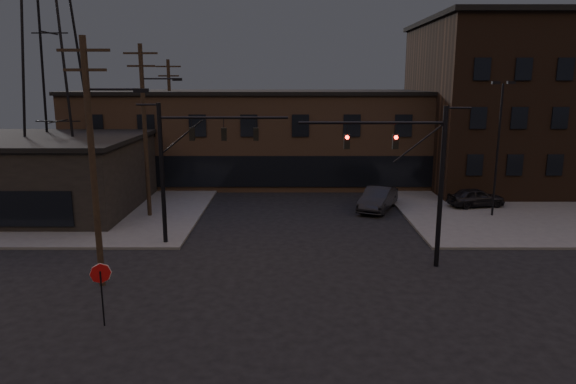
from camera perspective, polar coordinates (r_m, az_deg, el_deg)
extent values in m
plane|color=black|center=(22.06, 2.62, -12.28)|extent=(140.00, 140.00, 0.00)
cube|color=#474744|center=(48.76, 28.16, 0.03)|extent=(30.00, 30.00, 0.15)
cube|color=#474744|center=(47.89, -25.99, 0.05)|extent=(30.00, 30.00, 0.15)
cube|color=brown|center=(48.34, 1.22, 6.10)|extent=(40.00, 12.00, 8.00)
cube|color=black|center=(51.50, 26.87, 8.53)|extent=(22.00, 16.00, 14.00)
cube|color=black|center=(41.31, -27.38, 1.58)|extent=(16.00, 12.00, 5.00)
cylinder|color=black|center=(26.17, 16.63, 0.37)|extent=(0.24, 0.24, 8.00)
cylinder|color=black|center=(24.94, 9.29, 7.60)|extent=(7.00, 0.14, 0.14)
cube|color=#FF140C|center=(25.24, 11.85, 5.50)|extent=(0.28, 0.22, 0.70)
cube|color=#FF140C|center=(24.87, 6.55, 5.58)|extent=(0.28, 0.22, 0.70)
cylinder|color=black|center=(29.38, -13.80, 1.78)|extent=(0.24, 0.24, 8.00)
cylinder|color=black|center=(28.34, -7.18, 8.20)|extent=(7.00, 0.14, 0.14)
cube|color=black|center=(28.69, -10.62, 6.33)|extent=(0.28, 0.22, 0.70)
cube|color=black|center=(28.42, -7.13, 6.39)|extent=(0.28, 0.22, 0.70)
cube|color=black|center=(28.25, -3.58, 6.42)|extent=(0.28, 0.22, 0.70)
cylinder|color=black|center=(20.98, -19.93, -11.09)|extent=(0.06, 0.06, 2.20)
cylinder|color=maroon|center=(20.63, -20.12, -8.51)|extent=(0.72, 0.33, 0.76)
cylinder|color=black|center=(23.93, -20.86, 2.66)|extent=(0.28, 0.28, 11.00)
cube|color=black|center=(23.68, -21.79, 14.43)|extent=(2.20, 0.12, 0.12)
cube|color=black|center=(23.65, -21.63, 12.50)|extent=(1.80, 0.12, 0.12)
cube|color=black|center=(22.92, -16.02, 10.78)|extent=(0.60, 0.25, 0.18)
cylinder|color=black|center=(35.53, -15.60, 6.29)|extent=(0.28, 0.28, 11.50)
cube|color=black|center=(35.41, -16.09, 14.60)|extent=(2.20, 0.12, 0.12)
cube|color=black|center=(35.38, -16.01, 13.31)|extent=(1.80, 0.12, 0.12)
cube|color=black|center=(34.81, -12.21, 12.13)|extent=(0.60, 0.25, 0.18)
cylinder|color=black|center=(47.38, -12.89, 7.50)|extent=(0.28, 0.28, 11.00)
cube|color=black|center=(47.26, -13.18, 13.43)|extent=(2.20, 0.12, 0.12)
cube|color=black|center=(47.25, -13.13, 12.46)|extent=(1.80, 0.12, 0.12)
cylinder|color=black|center=(37.09, 22.24, 4.12)|extent=(0.14, 0.14, 9.00)
cube|color=black|center=(36.62, 22.08, 11.20)|extent=(0.50, 0.28, 0.18)
cube|color=black|center=(36.99, 23.55, 11.08)|extent=(0.50, 0.28, 0.18)
cylinder|color=black|center=(44.10, 27.09, 4.84)|extent=(0.14, 0.14, 9.00)
cube|color=black|center=(43.63, 27.08, 10.79)|extent=(0.50, 0.28, 0.18)
cube|color=black|center=(44.09, 28.26, 10.67)|extent=(0.50, 0.28, 0.18)
imported|color=black|center=(39.88, 20.16, -0.56)|extent=(4.30, 2.37, 1.39)
imported|color=#B9B9BB|center=(43.89, 20.47, 0.60)|extent=(5.28, 2.46, 1.49)
imported|color=black|center=(37.60, 9.97, -0.73)|extent=(3.72, 5.36, 1.67)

